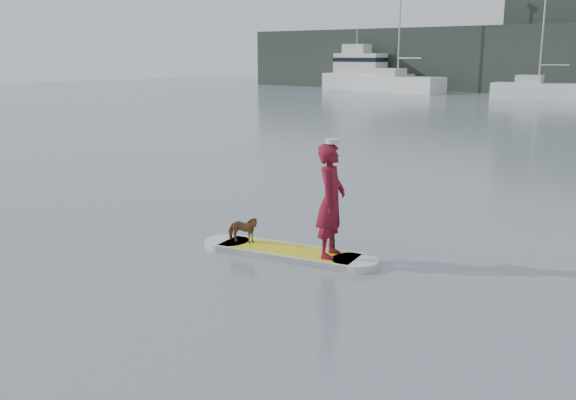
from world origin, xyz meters
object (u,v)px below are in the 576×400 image
Objects in this scene: dog at (243,230)px; sailboat_b at (397,82)px; motor_yacht_b at (364,73)px; paddleboard at (288,253)px; sailboat_c at (537,90)px; paddler at (331,201)px.

dog is 0.04× the size of sailboat_b.
paddleboard is at bearing -60.01° from motor_yacht_b.
paddleboard is 0.33× the size of sailboat_c.
dog is (-1.67, -0.35, -0.71)m from paddler.
paddleboard is at bearing -85.66° from sailboat_c.
motor_yacht_b is at bearing 12.96° from paddler.
sailboat_c is at bearing -11.64° from motor_yacht_b.
sailboat_b is 1.34× the size of sailboat_c.
motor_yacht_b is (-4.71, 1.81, 0.73)m from sailboat_b.
sailboat_b is (-24.00, 45.24, -0.15)m from paddler.
paddler is 1.85m from dog.
paddleboard is 51.00m from sailboat_b.
motor_yacht_b is at bearing 4.18° from dog.
sailboat_b is at bearing 105.37° from paddleboard.
sailboat_b is at bearing 164.39° from sailboat_c.
sailboat_c is (13.42, -1.72, -0.19)m from sailboat_b.
motor_yacht_b is at bearing 108.89° from paddleboard.
sailboat_b is 13.53m from sailboat_c.
dog is (-0.89, -0.18, 0.30)m from paddleboard.
sailboat_b is at bearing 0.58° from dog.
paddleboard is at bearing -103.80° from dog.
dog is 0.06× the size of sailboat_c.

